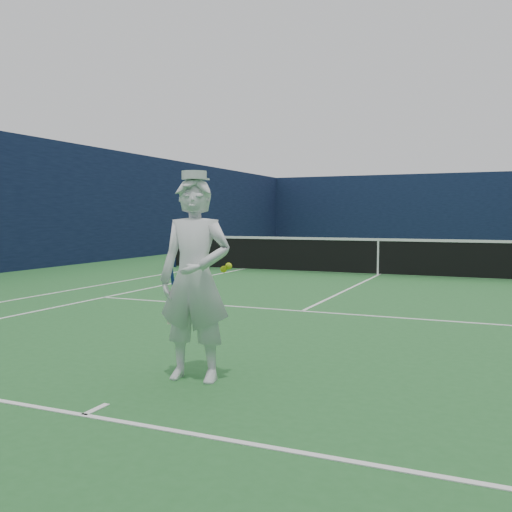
{
  "coord_description": "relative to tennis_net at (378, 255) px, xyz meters",
  "views": [
    {
      "loc": [
        3.05,
        -15.45,
        1.6
      ],
      "look_at": [
        0.33,
        -9.13,
        1.12
      ],
      "focal_mm": 40.0,
      "sensor_mm": 36.0,
      "label": 1
    }
  ],
  "objects": [
    {
      "name": "windscreen_fence",
      "position": [
        0.0,
        0.0,
        1.45
      ],
      "size": [
        20.12,
        36.12,
        4.0
      ],
      "color": "#0D1733",
      "rests_on": "ground"
    },
    {
      "name": "tennis_net",
      "position": [
        0.0,
        0.0,
        0.0
      ],
      "size": [
        12.88,
        0.09,
        1.07
      ],
      "color": "#141E4C",
      "rests_on": "ground"
    },
    {
      "name": "ground",
      "position": [
        0.0,
        0.0,
        -0.55
      ],
      "size": [
        80.0,
        80.0,
        0.0
      ],
      "primitive_type": "plane",
      "color": "#26642C",
      "rests_on": "ground"
    },
    {
      "name": "tennis_player",
      "position": [
        0.33,
        -10.63,
        0.44
      ],
      "size": [
        0.84,
        0.56,
        2.04
      ],
      "rotation": [
        0.0,
        0.0,
        0.13
      ],
      "color": "white",
      "rests_on": "ground"
    },
    {
      "name": "court_markings",
      "position": [
        0.0,
        0.0,
        -0.55
      ],
      "size": [
        11.03,
        23.83,
        0.01
      ],
      "color": "white",
      "rests_on": "ground"
    }
  ]
}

